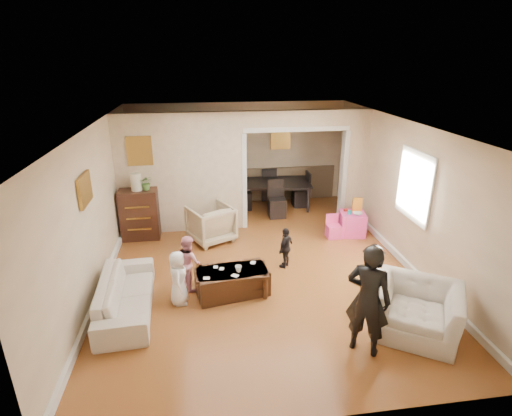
{
  "coord_description": "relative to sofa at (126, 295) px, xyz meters",
  "views": [
    {
      "loc": [
        -0.96,
        -6.56,
        3.68
      ],
      "look_at": [
        0.0,
        0.2,
        1.05
      ],
      "focal_mm": 27.89,
      "sensor_mm": 36.0,
      "label": 1
    }
  ],
  "objects": [
    {
      "name": "floor",
      "position": [
        2.19,
        1.17,
        -0.28
      ],
      "size": [
        7.0,
        7.0,
        0.0
      ],
      "primitive_type": "plane",
      "color": "#AC5D2C",
      "rests_on": "ground"
    },
    {
      "name": "partition_left",
      "position": [
        0.82,
        2.97,
        1.02
      ],
      "size": [
        2.75,
        0.18,
        2.6
      ],
      "primitive_type": "cube",
      "color": "beige",
      "rests_on": "ground"
    },
    {
      "name": "partition_right",
      "position": [
        4.67,
        2.97,
        1.02
      ],
      "size": [
        0.55,
        0.18,
        2.6
      ],
      "primitive_type": "cube",
      "color": "beige",
      "rests_on": "ground"
    },
    {
      "name": "partition_header",
      "position": [
        3.29,
        2.97,
        2.15
      ],
      "size": [
        2.22,
        0.18,
        0.35
      ],
      "primitive_type": "cube",
      "color": "beige",
      "rests_on": "partition_right"
    },
    {
      "name": "window_pane",
      "position": [
        4.92,
        0.77,
        1.27
      ],
      "size": [
        0.03,
        0.95,
        1.1
      ],
      "primitive_type": "cube",
      "color": "white",
      "rests_on": "ground"
    },
    {
      "name": "framed_art_partition",
      "position": [
        -0.01,
        2.87,
        1.57
      ],
      "size": [
        0.45,
        0.03,
        0.55
      ],
      "primitive_type": "cube",
      "color": "brown",
      "rests_on": "partition_left"
    },
    {
      "name": "framed_art_sofa_wall",
      "position": [
        -0.52,
        0.57,
        1.52
      ],
      "size": [
        0.03,
        0.55,
        0.4
      ],
      "primitive_type": "cube",
      "color": "brown"
    },
    {
      "name": "framed_art_alcove",
      "position": [
        3.29,
        4.61,
        1.42
      ],
      "size": [
        0.45,
        0.03,
        0.55
      ],
      "primitive_type": "cube",
      "color": "brown"
    },
    {
      "name": "sofa",
      "position": [
        0.0,
        0.0,
        0.0
      ],
      "size": [
        0.85,
        1.94,
        0.55
      ],
      "primitive_type": "imported",
      "rotation": [
        0.0,
        0.0,
        1.63
      ],
      "color": "beige",
      "rests_on": "ground"
    },
    {
      "name": "armchair_back",
      "position": [
        1.37,
        2.31,
        0.11
      ],
      "size": [
        1.11,
        1.12,
        0.77
      ],
      "primitive_type": "imported",
      "rotation": [
        0.0,
        0.0,
        3.6
      ],
      "color": "tan",
      "rests_on": "ground"
    },
    {
      "name": "armchair_front",
      "position": [
        4.11,
        -1.1,
        0.09
      ],
      "size": [
        1.47,
        1.43,
        0.73
      ],
      "primitive_type": "imported",
      "rotation": [
        0.0,
        0.0,
        -0.57
      ],
      "color": "beige",
      "rests_on": "ground"
    },
    {
      "name": "dresser",
      "position": [
        -0.11,
        2.66,
        0.26
      ],
      "size": [
        0.78,
        0.44,
        1.08
      ],
      "primitive_type": "cube",
      "color": "#34190F",
      "rests_on": "ground"
    },
    {
      "name": "table_lamp",
      "position": [
        -0.11,
        2.66,
        0.98
      ],
      "size": [
        0.22,
        0.22,
        0.36
      ],
      "primitive_type": "cylinder",
      "color": "beige",
      "rests_on": "dresser"
    },
    {
      "name": "potted_plant",
      "position": [
        0.09,
        2.66,
        0.95
      ],
      "size": [
        0.28,
        0.24,
        0.31
      ],
      "primitive_type": "imported",
      "color": "#507A36",
      "rests_on": "dresser"
    },
    {
      "name": "coffee_table",
      "position": [
        1.64,
        0.23,
        -0.06
      ],
      "size": [
        1.23,
        0.77,
        0.43
      ],
      "primitive_type": "cube",
      "rotation": [
        0.0,
        0.0,
        0.19
      ],
      "color": "#3C2013",
      "rests_on": "ground"
    },
    {
      "name": "coffee_cup",
      "position": [
        1.74,
        0.18,
        0.2
      ],
      "size": [
        0.13,
        0.13,
        0.1
      ],
      "primitive_type": "imported",
      "rotation": [
        0.0,
        0.0,
        0.19
      ],
      "color": "white",
      "rests_on": "coffee_table"
    },
    {
      "name": "play_table",
      "position": [
        4.43,
        2.19,
        -0.03
      ],
      "size": [
        0.6,
        0.6,
        0.5
      ],
      "primitive_type": "cube",
      "rotation": [
        0.0,
        0.0,
        -0.16
      ],
      "color": "#FF43A5",
      "rests_on": "ground"
    },
    {
      "name": "cereal_box",
      "position": [
        4.55,
        2.29,
        0.37
      ],
      "size": [
        0.21,
        0.1,
        0.3
      ],
      "primitive_type": "cube",
      "rotation": [
        0.0,
        0.0,
        -0.16
      ],
      "color": "gold",
      "rests_on": "play_table"
    },
    {
      "name": "cyan_cup",
      "position": [
        4.33,
        2.14,
        0.26
      ],
      "size": [
        0.08,
        0.08,
        0.08
      ],
      "primitive_type": "cylinder",
      "color": "#25BBB3",
      "rests_on": "play_table"
    },
    {
      "name": "toy_block",
      "position": [
        4.31,
        2.31,
        0.25
      ],
      "size": [
        0.09,
        0.07,
        0.05
      ],
      "primitive_type": "cube",
      "rotation": [
        0.0,
        0.0,
        0.19
      ],
      "color": "red",
      "rests_on": "play_table"
    },
    {
      "name": "play_bowl",
      "position": [
        4.48,
        2.07,
        0.25
      ],
      "size": [
        0.23,
        0.23,
        0.05
      ],
      "primitive_type": "imported",
      "rotation": [
        0.0,
        0.0,
        -0.16
      ],
      "color": "silver",
      "rests_on": "play_table"
    },
    {
      "name": "dining_table",
      "position": [
        3.0,
        4.08,
        0.06
      ],
      "size": [
        2.02,
        1.27,
        0.68
      ],
      "primitive_type": "imported",
      "rotation": [
        0.0,
        0.0,
        -0.1
      ],
      "color": "black",
      "rests_on": "ground"
    },
    {
      "name": "adult_person",
      "position": [
        3.25,
        -1.35,
        0.5
      ],
      "size": [
        0.68,
        0.64,
        1.56
      ],
      "primitive_type": "imported",
      "rotation": [
        0.0,
        0.0,
        2.5
      ],
      "color": "black",
      "rests_on": "ground"
    },
    {
      "name": "child_kneel_a",
      "position": [
        0.79,
        0.08,
        0.17
      ],
      "size": [
        0.29,
        0.44,
        0.9
      ],
      "primitive_type": "imported",
      "rotation": [
        0.0,
        0.0,
        1.58
      ],
      "color": "white",
      "rests_on": "ground"
    },
    {
      "name": "child_kneel_b",
      "position": [
        0.94,
        0.53,
        0.19
      ],
      "size": [
        0.54,
        0.58,
        0.94
      ],
      "primitive_type": "imported",
      "rotation": [
        0.0,
        0.0,
        2.11
      ],
      "color": "pink",
      "rests_on": "ground"
    },
    {
      "name": "child_toddler",
      "position": [
        2.69,
        0.98,
        0.11
      ],
      "size": [
        0.44,
        0.48,
        0.78
      ],
      "primitive_type": "imported",
      "rotation": [
        0.0,
        0.0,
        -2.26
      ],
      "color": "black",
      "rests_on": "ground"
    },
    {
      "name": "craft_papers",
      "position": [
        1.57,
        0.23,
        0.15
      ],
      "size": [
        0.89,
        0.51,
        0.0
      ],
      "color": "white",
      "rests_on": "coffee_table"
    }
  ]
}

